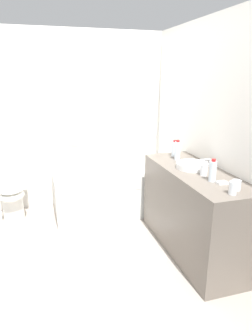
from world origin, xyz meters
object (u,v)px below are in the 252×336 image
(water_bottle_2, at_px, (175,149))
(drinking_glass_0, at_px, (236,185))
(bathtub, at_px, (113,188))
(soap_dish, at_px, (222,183))
(drinking_glass_2, at_px, (204,170))
(sink_faucet, at_px, (208,163))
(bath_mat, at_px, (113,232))
(water_bottle_1, at_px, (178,151))
(toilet, at_px, (12,194))
(water_bottle_0, at_px, (213,171))
(drinking_glass_1, at_px, (233,188))
(sink_basin, at_px, (192,166))

(water_bottle_2, relative_size, drinking_glass_0, 2.22)
(bathtub, xyz_separation_m, soap_dish, (0.57, -1.58, 0.57))
(drinking_glass_2, distance_m, soap_dish, 0.25)
(sink_faucet, bearing_deg, drinking_glass_2, -129.40)
(sink_faucet, bearing_deg, bathtub, 123.07)
(soap_dish, bearing_deg, bath_mat, 127.19)
(water_bottle_1, bearing_deg, drinking_glass_2, -90.10)
(water_bottle_1, distance_m, drinking_glass_2, 0.56)
(toilet, bearing_deg, drinking_glass_0, 45.12)
(water_bottle_0, relative_size, water_bottle_1, 0.91)
(bathtub, relative_size, bath_mat, 2.24)
(drinking_glass_2, bearing_deg, drinking_glass_1, -93.25)
(soap_dish, bearing_deg, water_bottle_1, 92.22)
(bathtub, relative_size, water_bottle_1, 6.96)
(water_bottle_2, relative_size, bath_mat, 0.27)
(bathtub, distance_m, soap_dish, 1.77)
(water_bottle_2, bearing_deg, bathtub, 132.57)
(bath_mat, bearing_deg, water_bottle_2, -0.74)
(bathtub, height_order, water_bottle_0, bathtub)
(sink_basin, relative_size, water_bottle_0, 1.54)
(water_bottle_0, bearing_deg, sink_basin, 87.47)
(bathtub, distance_m, bath_mat, 0.70)
(water_bottle_1, relative_size, drinking_glass_2, 2.17)
(bathtub, height_order, toilet, bathtub)
(soap_dish, bearing_deg, sink_basin, 93.57)
(sink_basin, height_order, water_bottle_1, water_bottle_1)
(drinking_glass_1, bearing_deg, water_bottle_0, 87.71)
(toilet, relative_size, bath_mat, 0.99)
(water_bottle_1, xyz_separation_m, drinking_glass_1, (-0.03, -1.03, -0.05))
(sink_faucet, height_order, water_bottle_0, water_bottle_0)
(sink_basin, distance_m, drinking_glass_0, 0.63)
(bath_mat, bearing_deg, drinking_glass_1, -60.57)
(drinking_glass_0, bearing_deg, bathtub, 108.90)
(sink_faucet, relative_size, bath_mat, 0.22)
(sink_basin, distance_m, water_bottle_2, 0.49)
(water_bottle_1, height_order, drinking_glass_1, water_bottle_1)
(soap_dish, bearing_deg, drinking_glass_0, -80.88)
(water_bottle_1, bearing_deg, sink_basin, -89.70)
(toilet, bearing_deg, sink_faucet, 58.54)
(water_bottle_0, height_order, water_bottle_1, water_bottle_1)
(water_bottle_2, bearing_deg, sink_faucet, -73.14)
(drinking_glass_0, distance_m, soap_dish, 0.16)
(water_bottle_2, height_order, soap_dish, water_bottle_2)
(toilet, bearing_deg, drinking_glass_2, 51.35)
(water_bottle_1, height_order, soap_dish, water_bottle_1)
(sink_basin, bearing_deg, toilet, 146.87)
(water_bottle_0, relative_size, drinking_glass_2, 1.98)
(sink_faucet, xyz_separation_m, water_bottle_0, (-0.20, -0.39, 0.05))
(water_bottle_1, relative_size, water_bottle_2, 1.18)
(toilet, height_order, drinking_glass_2, drinking_glass_2)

